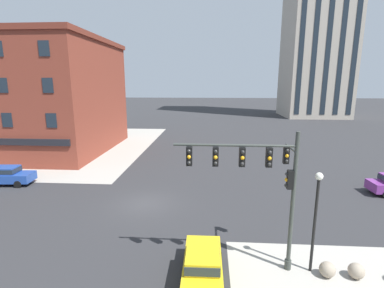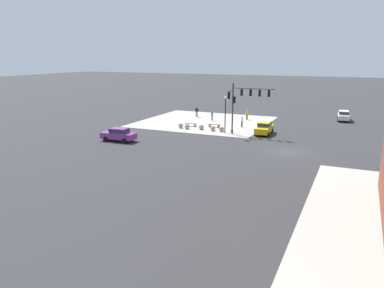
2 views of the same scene
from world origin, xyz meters
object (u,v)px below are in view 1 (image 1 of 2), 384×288
traffic_signal_main (264,177)px  bollard_sphere_curb_a (327,270)px  car_main_southbound_far (203,265)px  car_parked_curb (7,175)px  bollard_sphere_curb_b (356,271)px  street_lamp_corner_near (316,210)px

traffic_signal_main → bollard_sphere_curb_a: traffic_signal_main is taller
bollard_sphere_curb_a → car_main_southbound_far: bearing=-172.5°
traffic_signal_main → car_main_southbound_far: traffic_signal_main is taller
traffic_signal_main → car_parked_curb: (-20.97, 10.47, -3.80)m
traffic_signal_main → bollard_sphere_curb_b: traffic_signal_main is taller
traffic_signal_main → bollard_sphere_curb_b: size_ratio=9.35×
street_lamp_corner_near → car_parked_curb: size_ratio=1.13×
car_main_southbound_far → street_lamp_corner_near: bearing=12.5°
traffic_signal_main → car_main_southbound_far: 4.94m
bollard_sphere_curb_a → traffic_signal_main: bearing=168.7°
traffic_signal_main → car_main_southbound_far: bearing=-153.5°
bollard_sphere_curb_b → car_parked_curb: size_ratio=0.17×
traffic_signal_main → car_main_southbound_far: (-2.82, -1.41, -3.80)m
bollard_sphere_curb_b → street_lamp_corner_near: 3.49m
bollard_sphere_curb_b → car_main_southbound_far: car_main_southbound_far is taller
bollard_sphere_curb_a → car_parked_curb: (-24.09, 11.09, 0.55)m
bollard_sphere_curb_a → bollard_sphere_curb_b: size_ratio=1.00×
bollard_sphere_curb_a → bollard_sphere_curb_b: bearing=-0.6°
traffic_signal_main → car_parked_curb: 23.75m
car_main_southbound_far → car_parked_curb: bearing=146.8°
bollard_sphere_curb_b → car_main_southbound_far: 7.33m
street_lamp_corner_near → car_main_southbound_far: (-5.29, -1.17, -2.29)m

